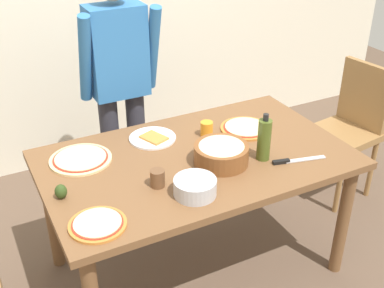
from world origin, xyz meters
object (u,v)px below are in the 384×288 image
at_px(pizza_cooked_on_tray, 98,224).
at_px(plate_with_slice, 153,138).
at_px(chair_wooden_right, 350,123).
at_px(mixing_bowl_steel, 195,187).
at_px(olive_oil_bottle, 264,139).
at_px(popcorn_bowl, 221,152).
at_px(chef_knife, 292,161).
at_px(cup_orange, 207,129).
at_px(cup_small_brown, 158,178).
at_px(dining_table, 196,171).
at_px(person_cook, 120,81).
at_px(pizza_second_cooked, 246,128).
at_px(pizza_raw_on_board, 81,159).
at_px(avocado, 61,191).

xyz_separation_m(pizza_cooked_on_tray, plate_with_slice, (0.51, 0.59, -0.00)).
distance_m(chair_wooden_right, mixing_bowl_steel, 1.60).
relative_size(mixing_bowl_steel, olive_oil_bottle, 0.78).
bearing_deg(popcorn_bowl, chef_knife, -25.76).
bearing_deg(cup_orange, cup_small_brown, -143.30).
relative_size(dining_table, plate_with_slice, 6.15).
xyz_separation_m(person_cook, chef_knife, (0.55, -1.03, -0.17)).
xyz_separation_m(dining_table, chef_knife, (0.41, -0.27, 0.10)).
relative_size(pizza_second_cooked, olive_oil_bottle, 1.14).
distance_m(person_cook, cup_small_brown, 0.93).
bearing_deg(pizza_second_cooked, pizza_cooked_on_tray, -156.24).
xyz_separation_m(popcorn_bowl, chef_knife, (0.33, -0.16, -0.05)).
xyz_separation_m(dining_table, olive_oil_bottle, (0.30, -0.18, 0.20)).
height_order(cup_orange, cup_small_brown, same).
bearing_deg(pizza_raw_on_board, cup_orange, -4.90).
xyz_separation_m(plate_with_slice, avocado, (-0.59, -0.32, 0.03)).
relative_size(dining_table, chair_wooden_right, 1.68).
bearing_deg(cup_orange, chair_wooden_right, 2.64).
relative_size(chair_wooden_right, chef_knife, 3.30).
bearing_deg(avocado, chair_wooden_right, 7.68).
height_order(mixing_bowl_steel, cup_small_brown, cup_small_brown).
xyz_separation_m(chair_wooden_right, pizza_raw_on_board, (-1.87, 0.01, 0.23)).
distance_m(dining_table, person_cook, 0.81).
bearing_deg(plate_with_slice, cup_small_brown, -110.31).
relative_size(chair_wooden_right, plate_with_slice, 3.65).
bearing_deg(dining_table, cup_orange, 48.30).
bearing_deg(avocado, pizza_raw_on_board, 58.97).
height_order(dining_table, cup_small_brown, cup_small_brown).
bearing_deg(avocado, cup_small_brown, -14.59).
height_order(pizza_cooked_on_tray, pizza_second_cooked, same).
xyz_separation_m(cup_small_brown, avocado, (-0.43, 0.11, -0.01)).
bearing_deg(plate_with_slice, chef_knife, -45.31).
height_order(pizza_raw_on_board, cup_orange, cup_orange).
height_order(pizza_second_cooked, olive_oil_bottle, olive_oil_bottle).
bearing_deg(avocado, person_cook, 53.96).
relative_size(person_cook, olive_oil_bottle, 6.33).
height_order(plate_with_slice, cup_small_brown, cup_small_brown).
relative_size(plate_with_slice, mixing_bowl_steel, 1.30).
relative_size(plate_with_slice, popcorn_bowl, 0.93).
xyz_separation_m(dining_table, person_cook, (-0.14, 0.76, 0.27)).
xyz_separation_m(cup_small_brown, chef_knife, (0.70, -0.12, -0.04)).
bearing_deg(popcorn_bowl, pizza_raw_on_board, 150.98).
height_order(dining_table, mixing_bowl_steel, mixing_bowl_steel).
relative_size(pizza_cooked_on_tray, olive_oil_bottle, 0.97).
distance_m(plate_with_slice, popcorn_bowl, 0.45).
bearing_deg(mixing_bowl_steel, dining_table, 61.20).
distance_m(cup_orange, cup_small_brown, 0.56).
bearing_deg(avocado, pizza_cooked_on_tray, -72.71).
bearing_deg(olive_oil_bottle, mixing_bowl_steel, -165.03).
bearing_deg(cup_orange, pizza_second_cooked, -9.13).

